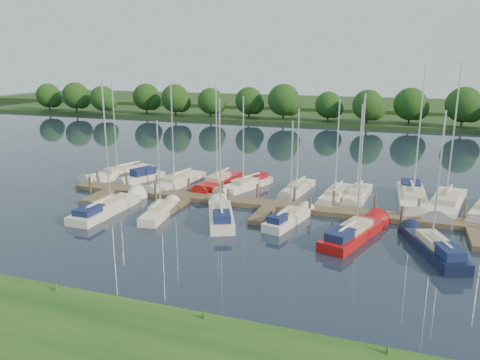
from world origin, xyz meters
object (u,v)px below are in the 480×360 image
(sailboat_n_0, at_px, (120,174))
(sailboat_n_5, at_px, (297,189))
(dock, at_px, (270,207))
(motorboat, at_px, (142,177))
(sailboat_s_2, at_px, (221,216))

(sailboat_n_0, bearing_deg, sailboat_n_5, -158.14)
(dock, height_order, sailboat_n_0, sailboat_n_0)
(sailboat_n_0, xyz_separation_m, motorboat, (3.23, -0.68, 0.08))
(sailboat_n_0, bearing_deg, dock, -176.16)
(dock, relative_size, sailboat_n_0, 3.65)
(sailboat_n_5, height_order, sailboat_s_2, sailboat_s_2)
(sailboat_n_0, height_order, sailboat_n_5, sailboat_n_0)
(sailboat_n_0, xyz_separation_m, sailboat_s_2, (15.89, -9.79, 0.07))
(motorboat, distance_m, sailboat_n_5, 16.72)
(dock, height_order, motorboat, motorboat)
(dock, bearing_deg, sailboat_s_2, -125.64)
(sailboat_n_5, bearing_deg, dock, 87.95)
(dock, bearing_deg, sailboat_n_5, 79.89)
(motorboat, bearing_deg, sailboat_n_5, -153.71)
(motorboat, bearing_deg, sailboat_s_2, 166.83)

